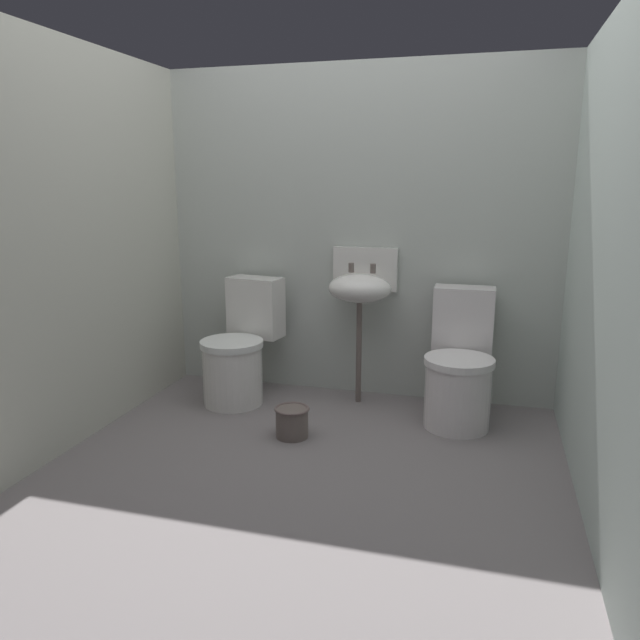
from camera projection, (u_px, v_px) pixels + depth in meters
name	position (u px, v px, depth m)	size (l,w,h in m)	color
ground_plane	(304.00, 476.00, 3.04)	(2.96, 2.77, 0.08)	slate
wall_back	(359.00, 235.00, 3.95)	(2.96, 0.10, 2.12)	#B3BAB2
wall_left	(71.00, 247.00, 3.23)	(0.10, 2.57, 2.12)	#B8BAAB
wall_right	(613.00, 266.00, 2.53)	(0.10, 2.57, 2.12)	#B2C1B8
toilet_left	(240.00, 352.00, 3.92)	(0.47, 0.65, 0.78)	silver
toilet_right	(459.00, 370.00, 3.56)	(0.40, 0.59, 0.78)	silver
sink	(361.00, 287.00, 3.80)	(0.42, 0.35, 0.99)	#655953
bucket	(292.00, 421.00, 3.39)	(0.20, 0.20, 0.17)	#655953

